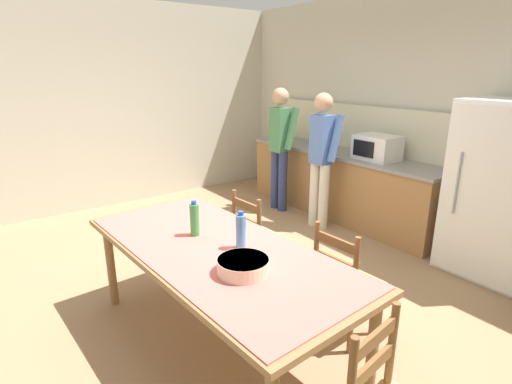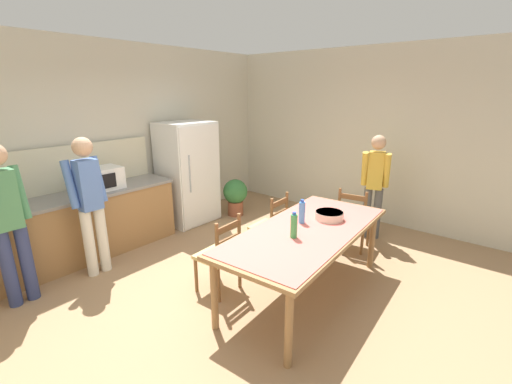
{
  "view_description": "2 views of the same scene",
  "coord_description": "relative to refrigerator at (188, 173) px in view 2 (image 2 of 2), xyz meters",
  "views": [
    {
      "loc": [
        2.68,
        -1.84,
        1.98
      ],
      "look_at": [
        0.06,
        0.09,
        0.96
      ],
      "focal_mm": 28.0,
      "sensor_mm": 36.0,
      "label": 1
    },
    {
      "loc": [
        -2.48,
        -2.29,
        2.2
      ],
      "look_at": [
        0.4,
        0.07,
        1.09
      ],
      "focal_mm": 24.0,
      "sensor_mm": 36.0,
      "label": 2
    }
  ],
  "objects": [
    {
      "name": "counter_splashback",
      "position": [
        -2.05,
        0.35,
        0.34
      ],
      "size": [
        3.01,
        0.03,
        0.6
      ],
      "primitive_type": "cube",
      "color": "beige",
      "rests_on": "kitchen_counter"
    },
    {
      "name": "dining_table",
      "position": [
        -0.67,
        -2.75,
        -0.14
      ],
      "size": [
        2.32,
        1.14,
        0.79
      ],
      "rotation": [
        0.0,
        0.0,
        0.06
      ],
      "color": "olive",
      "rests_on": "ground"
    },
    {
      "name": "ground_plane",
      "position": [
        -1.15,
        -2.19,
        -0.85
      ],
      "size": [
        8.32,
        8.32,
        0.0
      ],
      "primitive_type": "plane",
      "color": "#9E7A56"
    },
    {
      "name": "chair_side_far_right",
      "position": [
        -0.21,
        -1.92,
        -0.41
      ],
      "size": [
        0.44,
        0.42,
        0.91
      ],
      "rotation": [
        0.0,
        0.0,
        3.19
      ],
      "color": "brown",
      "rests_on": "ground"
    },
    {
      "name": "chair_head_end",
      "position": [
        0.75,
        -2.67,
        -0.41
      ],
      "size": [
        0.46,
        0.47,
        0.91
      ],
      "rotation": [
        0.0,
        0.0,
        1.71
      ],
      "color": "brown",
      "rests_on": "ground"
    },
    {
      "name": "serving_bowl",
      "position": [
        -0.27,
        -2.8,
        -0.02
      ],
      "size": [
        0.32,
        0.32,
        0.09
      ],
      "color": "beige",
      "rests_on": "dining_table"
    },
    {
      "name": "potted_plant",
      "position": [
        0.71,
        -0.43,
        -0.47
      ],
      "size": [
        0.44,
        0.44,
        0.67
      ],
      "color": "brown",
      "rests_on": "ground"
    },
    {
      "name": "person_at_counter",
      "position": [
        -1.9,
        -0.5,
        0.1
      ],
      "size": [
        0.43,
        0.29,
        1.7
      ],
      "rotation": [
        0.0,
        0.0,
        1.57
      ],
      "color": "silver",
      "rests_on": "ground"
    },
    {
      "name": "bottle_off_centre",
      "position": [
        -0.57,
        -2.62,
        0.06
      ],
      "size": [
        0.07,
        0.07,
        0.27
      ],
      "color": "#4C8ED6",
      "rests_on": "dining_table"
    },
    {
      "name": "wall_back",
      "position": [
        -1.15,
        0.47,
        0.6
      ],
      "size": [
        6.52,
        0.12,
        2.9
      ],
      "primitive_type": "cube",
      "color": "beige",
      "rests_on": "ground"
    },
    {
      "name": "refrigerator",
      "position": [
        0.0,
        0.0,
        0.0
      ],
      "size": [
        0.86,
        0.73,
        1.71
      ],
      "color": "white",
      "rests_on": "ground"
    },
    {
      "name": "person_by_table",
      "position": [
        1.3,
        -2.72,
        0.04
      ],
      "size": [
        0.33,
        0.44,
        1.58
      ],
      "rotation": [
        0.0,
        0.0,
        3.42
      ],
      "color": "#4C4C4C",
      "rests_on": "ground"
    },
    {
      "name": "microwave",
      "position": [
        -1.48,
        0.02,
        0.19
      ],
      "size": [
        0.5,
        0.39,
        0.3
      ],
      "color": "white",
      "rests_on": "kitchen_counter"
    },
    {
      "name": "chair_side_far_left",
      "position": [
        -1.23,
        -1.98,
        -0.41
      ],
      "size": [
        0.44,
        0.42,
        0.91
      ],
      "rotation": [
        0.0,
        0.0,
        3.19
      ],
      "color": "brown",
      "rests_on": "ground"
    },
    {
      "name": "wall_right",
      "position": [
        2.11,
        -2.19,
        0.6
      ],
      "size": [
        0.12,
        5.2,
        2.9
      ],
      "primitive_type": "cube",
      "color": "beige",
      "rests_on": "ground"
    },
    {
      "name": "person_at_sink",
      "position": [
        -2.73,
        -0.48,
        0.11
      ],
      "size": [
        0.43,
        0.3,
        1.72
      ],
      "rotation": [
        0.0,
        0.0,
        1.57
      ],
      "color": "navy",
      "rests_on": "ground"
    },
    {
      "name": "kitchen_counter",
      "position": [
        -2.05,
        0.04,
        -0.4
      ],
      "size": [
        3.05,
        0.66,
        0.9
      ],
      "color": "#9E7042",
      "rests_on": "ground"
    },
    {
      "name": "bottle_near_centre",
      "position": [
        -0.95,
        -2.76,
        0.06
      ],
      "size": [
        0.07,
        0.07,
        0.27
      ],
      "color": "green",
      "rests_on": "dining_table"
    }
  ]
}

